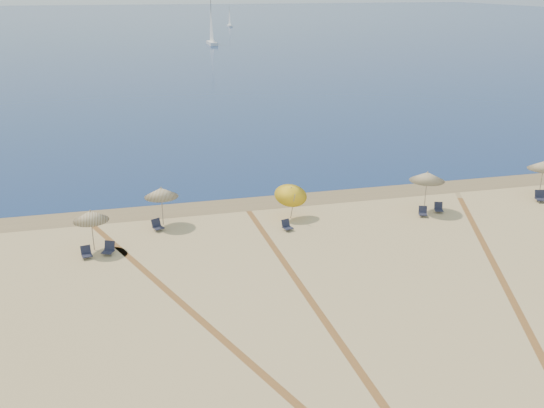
{
  "coord_description": "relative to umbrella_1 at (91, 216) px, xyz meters",
  "views": [
    {
      "loc": [
        -8.02,
        -12.07,
        13.55
      ],
      "look_at": [
        0.0,
        20.0,
        1.3
      ],
      "focal_mm": 39.39,
      "sensor_mm": 36.0,
      "label": 1
    }
  ],
  "objects": [
    {
      "name": "umbrella_2",
      "position": [
        3.9,
        2.72,
        0.06
      ],
      "size": [
        2.0,
        2.0,
        2.4
      ],
      "color": "gray",
      "rests_on": "ground"
    },
    {
      "name": "chair_8",
      "position": [
        28.41,
        0.82,
        -1.67
      ],
      "size": [
        0.76,
        0.84,
        0.74
      ],
      "rotation": [
        0.0,
        0.0,
        -0.24
      ],
      "color": "black",
      "rests_on": "ground"
    },
    {
      "name": "sailboat_2",
      "position": [
        38.87,
        174.31,
        0.01
      ],
      "size": [
        1.23,
        4.47,
        6.62
      ],
      "rotation": [
        0.0,
        0.0,
        0.02
      ],
      "color": "white",
      "rests_on": "ocean"
    },
    {
      "name": "umbrella_1",
      "position": [
        0.0,
        0.0,
        0.0
      ],
      "size": [
        1.88,
        1.88,
        2.33
      ],
      "color": "gray",
      "rests_on": "ground"
    },
    {
      "name": "chair_6",
      "position": [
        19.64,
        0.28,
        -1.72
      ],
      "size": [
        0.69,
        0.74,
        0.61
      ],
      "rotation": [
        0.0,
        0.0,
        -0.37
      ],
      "color": "black",
      "rests_on": "ground"
    },
    {
      "name": "umbrella_3",
      "position": [
        11.6,
        1.91,
        -0.3
      ],
      "size": [
        1.99,
        2.03,
        2.39
      ],
      "color": "gray",
      "rests_on": "ground"
    },
    {
      "name": "chair_3",
      "position": [
        0.78,
        -0.7,
        -1.69
      ],
      "size": [
        0.78,
        0.83,
        0.68
      ],
      "rotation": [
        0.0,
        0.0,
        -0.43
      ],
      "color": "black",
      "rests_on": "ground"
    },
    {
      "name": "ocean",
      "position": [
        10.23,
        206.22,
        -1.98
      ],
      "size": [
        500.0,
        500.0,
        0.0
      ],
      "primitive_type": "plane",
      "color": "#0C2151",
      "rests_on": "ground"
    },
    {
      "name": "chair_4",
      "position": [
        3.51,
        2.01,
        -1.7
      ],
      "size": [
        0.76,
        0.8,
        0.65
      ],
      "rotation": [
        0.0,
        0.0,
        0.44
      ],
      "color": "black",
      "rests_on": "ground"
    },
    {
      "name": "sailboat_1",
      "position": [
        23.55,
        112.86,
        1.03
      ],
      "size": [
        1.83,
        6.73,
        9.98
      ],
      "rotation": [
        0.0,
        0.0,
        0.02
      ],
      "color": "white",
      "rests_on": "ocean"
    },
    {
      "name": "umbrella_4",
      "position": [
        20.17,
        1.11,
        0.28
      ],
      "size": [
        2.18,
        2.18,
        2.61
      ],
      "color": "gray",
      "rests_on": "ground"
    },
    {
      "name": "chair_5",
      "position": [
        10.86,
        0.18,
        -1.72
      ],
      "size": [
        0.67,
        0.73,
        0.62
      ],
      "rotation": [
        0.0,
        0.0,
        0.31
      ],
      "color": "black",
      "rests_on": "ground"
    },
    {
      "name": "chair_2",
      "position": [
        -0.36,
        -0.87,
        -1.72
      ],
      "size": [
        0.62,
        0.69,
        0.62
      ],
      "rotation": [
        0.0,
        0.0,
        0.2
      ],
      "color": "black",
      "rests_on": "ground"
    },
    {
      "name": "wet_sand",
      "position": [
        10.23,
        5.22,
        -1.99
      ],
      "size": [
        500.0,
        500.0,
        0.0
      ],
      "primitive_type": "plane",
      "color": "olive",
      "rests_on": "ground"
    },
    {
      "name": "tire_tracks",
      "position": [
        11.05,
        -9.12,
        -1.99
      ],
      "size": [
        50.92,
        38.78,
        0.0
      ],
      "color": "tan",
      "rests_on": "ground"
    },
    {
      "name": "chair_7",
      "position": [
        20.93,
        0.68,
        -1.72
      ],
      "size": [
        0.67,
        0.72,
        0.62
      ],
      "rotation": [
        0.0,
        0.0,
        -0.31
      ],
      "color": "black",
      "rests_on": "ground"
    },
    {
      "name": "umbrella_5",
      "position": [
        29.08,
        1.78,
        0.18
      ],
      "size": [
        2.06,
        2.06,
        2.51
      ],
      "color": "gray",
      "rests_on": "ground"
    }
  ]
}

